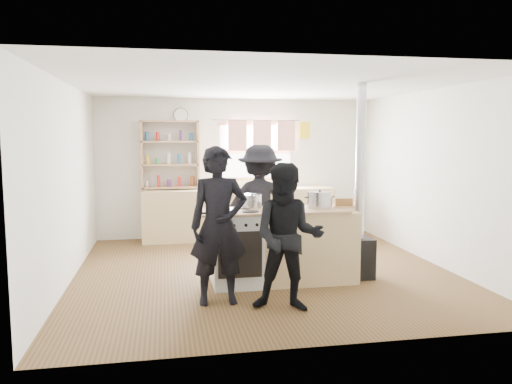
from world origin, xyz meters
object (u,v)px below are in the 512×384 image
(bread_board, at_px, (343,203))
(person_near_right, at_px, (288,237))
(thermos, at_px, (289,180))
(cooking_island, at_px, (283,246))
(stockpot_counter, at_px, (320,200))
(roast_tray, at_px, (282,205))
(flue_heater, at_px, (359,229))
(person_near_left, at_px, (219,226))
(person_far, at_px, (260,204))
(skillet_greens, at_px, (223,211))
(stockpot_stove, at_px, (252,201))

(bread_board, xyz_separation_m, person_near_right, (-0.98, -1.00, -0.20))
(thermos, height_order, cooking_island, thermos)
(stockpot_counter, xyz_separation_m, person_near_right, (-0.66, -0.99, -0.26))
(roast_tray, xyz_separation_m, bread_board, (0.79, -0.06, 0.01))
(roast_tray, distance_m, flue_heater, 1.06)
(cooking_island, xyz_separation_m, person_near_left, (-0.88, -0.64, 0.40))
(cooking_island, height_order, bread_board, bread_board)
(flue_heater, bearing_deg, bread_board, -176.05)
(person_near_right, xyz_separation_m, person_far, (0.09, 2.01, 0.08))
(skillet_greens, relative_size, person_near_right, 0.28)
(person_near_right, bearing_deg, thermos, 93.19)
(thermos, relative_size, person_far, 0.16)
(flue_heater, distance_m, person_near_left, 2.01)
(thermos, xyz_separation_m, person_near_left, (-1.66, -3.41, -0.17))
(person_near_left, relative_size, person_far, 1.01)
(person_near_right, relative_size, person_far, 0.91)
(bread_board, distance_m, flue_heater, 0.40)
(roast_tray, relative_size, stockpot_stove, 1.52)
(stockpot_counter, bearing_deg, thermos, 83.58)
(cooking_island, xyz_separation_m, bread_board, (0.79, 0.01, 0.51))
(stockpot_counter, bearing_deg, cooking_island, -179.82)
(roast_tray, height_order, person_near_left, person_near_left)
(thermos, xyz_separation_m, person_far, (-0.88, -1.75, -0.18))
(person_near_left, distance_m, person_far, 1.83)
(flue_heater, xyz_separation_m, person_near_left, (-1.88, -0.66, 0.22))
(cooking_island, distance_m, skillet_greens, 0.94)
(stockpot_counter, relative_size, bread_board, 1.01)
(person_near_left, bearing_deg, skillet_greens, 75.80)
(thermos, height_order, person_far, person_far)
(roast_tray, bearing_deg, person_far, 95.76)
(stockpot_stove, height_order, person_far, person_far)
(flue_heater, height_order, person_near_right, flue_heater)
(bread_board, distance_m, person_far, 1.35)
(bread_board, bearing_deg, flue_heater, 3.95)
(thermos, xyz_separation_m, roast_tray, (-0.79, -2.71, -0.06))
(thermos, distance_m, stockpot_counter, 2.79)
(cooking_island, bearing_deg, stockpot_counter, 0.18)
(thermos, bearing_deg, person_near_right, -104.47)
(person_far, bearing_deg, roast_tray, 113.20)
(flue_heater, height_order, person_far, flue_heater)
(flue_heater, relative_size, person_near_left, 1.45)
(stockpot_stove, bearing_deg, person_far, 72.70)
(skillet_greens, relative_size, stockpot_counter, 1.34)
(stockpot_stove, distance_m, flue_heater, 1.43)
(bread_board, xyz_separation_m, flue_heater, (0.22, 0.02, -0.34))
(skillet_greens, height_order, stockpot_counter, stockpot_counter)
(person_near_left, height_order, person_far, person_near_left)
(skillet_greens, relative_size, person_far, 0.25)
(stockpot_counter, distance_m, flue_heater, 0.67)
(flue_heater, relative_size, person_near_right, 1.60)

